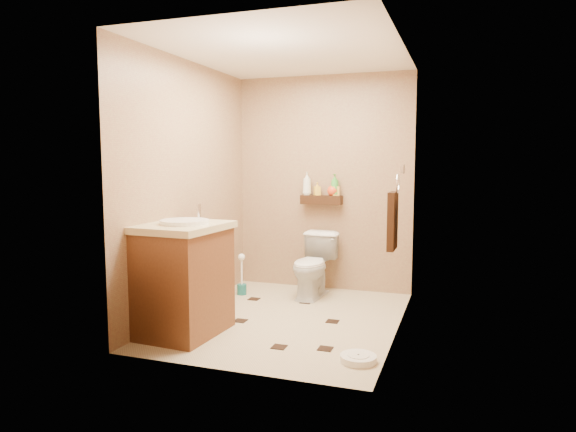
% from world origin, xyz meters
% --- Properties ---
extents(ground, '(2.50, 2.50, 0.00)m').
position_xyz_m(ground, '(0.00, 0.00, 0.00)').
color(ground, beige).
rests_on(ground, ground).
extents(wall_back, '(2.00, 0.04, 2.40)m').
position_xyz_m(wall_back, '(0.00, 1.25, 1.20)').
color(wall_back, '#9D7D59').
rests_on(wall_back, ground).
extents(wall_front, '(2.00, 0.04, 2.40)m').
position_xyz_m(wall_front, '(0.00, -1.25, 1.20)').
color(wall_front, '#9D7D59').
rests_on(wall_front, ground).
extents(wall_left, '(0.04, 2.50, 2.40)m').
position_xyz_m(wall_left, '(-1.00, 0.00, 1.20)').
color(wall_left, '#9D7D59').
rests_on(wall_left, ground).
extents(wall_right, '(0.04, 2.50, 2.40)m').
position_xyz_m(wall_right, '(1.00, 0.00, 1.20)').
color(wall_right, '#9D7D59').
rests_on(wall_right, ground).
extents(ceiling, '(2.00, 2.50, 0.02)m').
position_xyz_m(ceiling, '(0.00, 0.00, 2.40)').
color(ceiling, white).
rests_on(ceiling, wall_back).
extents(wall_shelf, '(0.46, 0.14, 0.10)m').
position_xyz_m(wall_shelf, '(0.00, 1.17, 1.02)').
color(wall_shelf, black).
rests_on(wall_shelf, wall_back).
extents(floor_accents, '(1.19, 1.40, 0.01)m').
position_xyz_m(floor_accents, '(0.03, -0.06, 0.00)').
color(floor_accents, black).
rests_on(floor_accents, ground).
extents(toilet, '(0.43, 0.69, 0.68)m').
position_xyz_m(toilet, '(0.01, 0.83, 0.34)').
color(toilet, white).
rests_on(toilet, ground).
extents(vanity, '(0.68, 0.80, 1.08)m').
position_xyz_m(vanity, '(-0.70, -0.65, 0.48)').
color(vanity, brown).
rests_on(vanity, ground).
extents(bathroom_scale, '(0.35, 0.35, 0.05)m').
position_xyz_m(bathroom_scale, '(0.82, -0.80, 0.03)').
color(bathroom_scale, white).
rests_on(bathroom_scale, ground).
extents(toilet_brush, '(0.10, 0.10, 0.45)m').
position_xyz_m(toilet_brush, '(-0.75, 0.66, 0.16)').
color(toilet_brush, '#186163').
rests_on(toilet_brush, ground).
extents(towel_ring, '(0.12, 0.30, 0.76)m').
position_xyz_m(towel_ring, '(0.91, 0.25, 0.95)').
color(towel_ring, silver).
rests_on(towel_ring, wall_right).
extents(toilet_paper, '(0.12, 0.11, 0.12)m').
position_xyz_m(toilet_paper, '(-0.94, 0.65, 0.60)').
color(toilet_paper, white).
rests_on(toilet_paper, wall_left).
extents(bottle_a, '(0.14, 0.14, 0.26)m').
position_xyz_m(bottle_a, '(-0.17, 1.17, 1.20)').
color(bottle_a, white).
rests_on(bottle_a, wall_shelf).
extents(bottle_b, '(0.09, 0.09, 0.15)m').
position_xyz_m(bottle_b, '(-0.05, 1.17, 1.14)').
color(bottle_b, yellow).
rests_on(bottle_b, wall_shelf).
extents(bottle_c, '(0.17, 0.17, 0.16)m').
position_xyz_m(bottle_c, '(0.13, 1.17, 1.15)').
color(bottle_c, '#EB451B').
rests_on(bottle_c, wall_shelf).
extents(bottle_d, '(0.11, 0.11, 0.24)m').
position_xyz_m(bottle_d, '(0.15, 1.17, 1.19)').
color(bottle_d, green).
rests_on(bottle_d, wall_shelf).
extents(bottle_e, '(0.10, 0.10, 0.15)m').
position_xyz_m(bottle_e, '(0.16, 1.17, 1.15)').
color(bottle_e, '#FAC853').
rests_on(bottle_e, wall_shelf).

